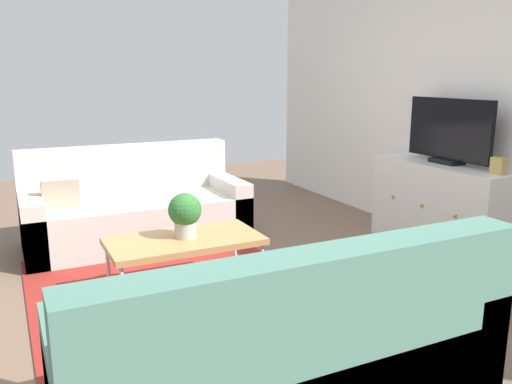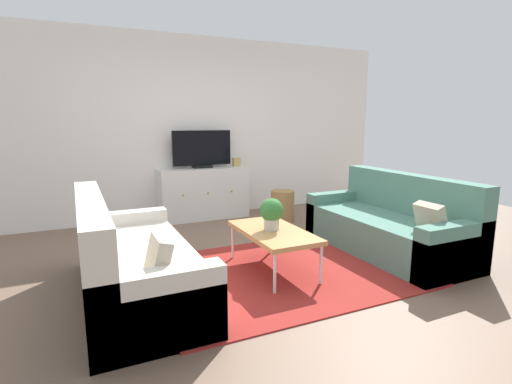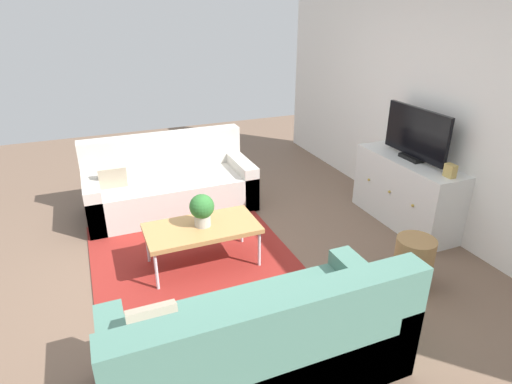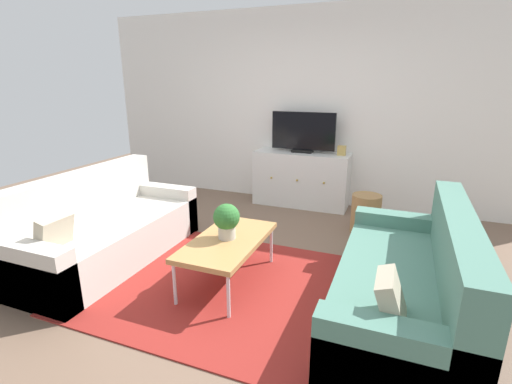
{
  "view_description": "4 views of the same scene",
  "coord_description": "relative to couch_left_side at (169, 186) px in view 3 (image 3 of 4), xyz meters",
  "views": [
    {
      "loc": [
        3.25,
        -1.14,
        1.52
      ],
      "look_at": [
        0.0,
        0.45,
        0.7
      ],
      "focal_mm": 36.68,
      "sensor_mm": 36.0,
      "label": 1
    },
    {
      "loc": [
        -1.77,
        -3.33,
        1.47
      ],
      "look_at": [
        0.0,
        0.45,
        0.7
      ],
      "focal_mm": 27.45,
      "sensor_mm": 36.0,
      "label": 2
    },
    {
      "loc": [
        3.36,
        -0.93,
        2.34
      ],
      "look_at": [
        0.0,
        0.45,
        0.7
      ],
      "focal_mm": 29.93,
      "sensor_mm": 36.0,
      "label": 3
    },
    {
      "loc": [
        1.26,
        -2.75,
        1.74
      ],
      "look_at": [
        0.0,
        0.45,
        0.7
      ],
      "focal_mm": 26.14,
      "sensor_mm": 36.0,
      "label": 4
    }
  ],
  "objects": [
    {
      "name": "area_rug",
      "position": [
        1.44,
        -0.05,
        -0.28
      ],
      "size": [
        2.5,
        1.9,
        0.01
      ],
      "primitive_type": "cube",
      "color": "maroon",
      "rests_on": "ground_plane"
    },
    {
      "name": "couch_right_side",
      "position": [
        2.88,
        0.0,
        0.0
      ],
      "size": [
        0.86,
        1.94,
        0.87
      ],
      "color": "#4C7A6B",
      "rests_on": "ground_plane"
    },
    {
      "name": "wicker_basket",
      "position": [
        2.39,
        1.66,
        -0.05
      ],
      "size": [
        0.34,
        0.34,
        0.46
      ],
      "primitive_type": "cylinder",
      "color": "#9E7547",
      "rests_on": "ground_plane"
    },
    {
      "name": "flat_screen_tv",
      "position": [
        1.41,
        2.39,
        0.76
      ],
      "size": [
        0.89,
        0.16,
        0.56
      ],
      "color": "black",
      "rests_on": "tv_console"
    },
    {
      "name": "mantel_clock",
      "position": [
        1.96,
        2.37,
        0.55
      ],
      "size": [
        0.11,
        0.07,
        0.13
      ],
      "primitive_type": "cube",
      "color": "tan",
      "rests_on": "tv_console"
    },
    {
      "name": "tv_console",
      "position": [
        1.41,
        2.37,
        0.1
      ],
      "size": [
        1.33,
        0.47,
        0.77
      ],
      "color": "silver",
      "rests_on": "ground_plane"
    },
    {
      "name": "potted_plant",
      "position": [
        1.37,
        0.04,
        0.31
      ],
      "size": [
        0.23,
        0.23,
        0.31
      ],
      "color": "#B7B2A8",
      "rests_on": "coffee_table"
    },
    {
      "name": "wall_back",
      "position": [
        1.44,
        2.65,
        1.07
      ],
      "size": [
        6.4,
        0.12,
        2.7
      ],
      "primitive_type": "cube",
      "color": "white",
      "rests_on": "ground_plane"
    },
    {
      "name": "ground_plane",
      "position": [
        1.44,
        0.1,
        -0.28
      ],
      "size": [
        10.0,
        10.0,
        0.0
      ],
      "primitive_type": "plane",
      "color": "brown"
    },
    {
      "name": "couch_left_side",
      "position": [
        0.0,
        0.0,
        0.0
      ],
      "size": [
        0.86,
        1.94,
        0.87
      ],
      "color": "beige",
      "rests_on": "ground_plane"
    },
    {
      "name": "coffee_table",
      "position": [
        1.38,
        0.03,
        0.1
      ],
      "size": [
        0.55,
        1.05,
        0.42
      ],
      "color": "#B7844C",
      "rests_on": "ground_plane"
    }
  ]
}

